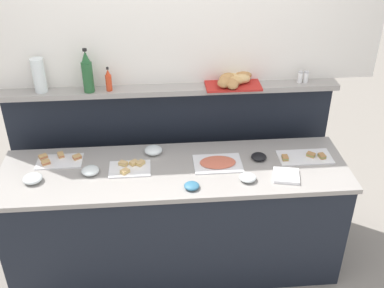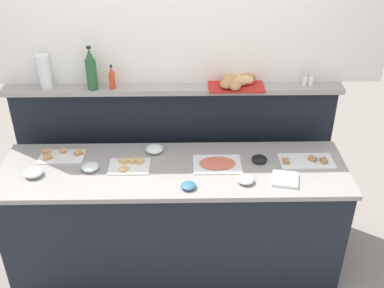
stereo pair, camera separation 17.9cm
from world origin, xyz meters
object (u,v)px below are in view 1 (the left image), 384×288
(glass_bowl_large, at_px, (248,178))
(pepper_shaker, at_px, (306,77))
(glass_bowl_small, at_px, (153,150))
(water_carafe, at_px, (39,75))
(sandwich_platter_side, at_px, (130,168))
(cold_cuts_platter, at_px, (218,163))
(glass_bowl_extra, at_px, (33,179))
(hot_sauce_bottle, at_px, (109,80))
(wine_bottle_green, at_px, (87,73))
(bread_basket, at_px, (233,81))
(napkin_stack, at_px, (286,176))
(salt_shaker, at_px, (300,77))
(sandwich_platter_front, at_px, (305,157))
(condiment_bowl_teal, at_px, (192,186))
(condiment_bowl_red, at_px, (259,157))
(glass_bowl_medium, at_px, (90,171))
(sandwich_platter_rear, at_px, (59,160))

(glass_bowl_large, bearing_deg, pepper_shaker, 49.74)
(glass_bowl_small, relative_size, water_carafe, 0.53)
(sandwich_platter_side, distance_m, cold_cuts_platter, 0.61)
(glass_bowl_extra, bearing_deg, sandwich_platter_side, 8.52)
(hot_sauce_bottle, height_order, wine_bottle_green, wine_bottle_green)
(glass_bowl_small, distance_m, bread_basket, 0.77)
(wine_bottle_green, bearing_deg, water_carafe, 175.04)
(sandwich_platter_side, distance_m, water_carafe, 0.90)
(sandwich_platter_side, bearing_deg, cold_cuts_platter, 0.87)
(water_carafe, bearing_deg, bread_basket, -0.45)
(cold_cuts_platter, xyz_separation_m, napkin_stack, (0.44, -0.19, 0.00))
(cold_cuts_platter, xyz_separation_m, salt_shaker, (0.65, 0.41, 0.45))
(sandwich_platter_front, bearing_deg, condiment_bowl_teal, -160.89)
(wine_bottle_green, bearing_deg, condiment_bowl_red, -15.89)
(condiment_bowl_red, bearing_deg, sandwich_platter_side, -176.79)
(bread_basket, bearing_deg, condiment_bowl_teal, -118.38)
(glass_bowl_medium, bearing_deg, sandwich_platter_rear, 144.87)
(glass_bowl_large, height_order, pepper_shaker, pepper_shaker)
(glass_bowl_extra, bearing_deg, salt_shaker, 15.09)
(sandwich_platter_rear, bearing_deg, condiment_bowl_red, -3.43)
(glass_bowl_small, distance_m, wine_bottle_green, 0.71)
(cold_cuts_platter, bearing_deg, glass_bowl_large, -50.06)
(glass_bowl_extra, bearing_deg, hot_sauce_bottle, 43.90)
(pepper_shaker, height_order, bread_basket, pepper_shaker)
(pepper_shaker, xyz_separation_m, bread_basket, (-0.54, -0.01, -0.00))
(cold_cuts_platter, xyz_separation_m, wine_bottle_green, (-0.88, 0.38, 0.55))
(condiment_bowl_red, bearing_deg, glass_bowl_medium, -175.96)
(sandwich_platter_front, bearing_deg, water_carafe, 168.43)
(sandwich_platter_rear, height_order, bread_basket, bread_basket)
(pepper_shaker, bearing_deg, bread_basket, -178.86)
(cold_cuts_platter, bearing_deg, bread_basket, 69.12)
(condiment_bowl_teal, relative_size, condiment_bowl_red, 0.92)
(glass_bowl_extra, bearing_deg, sandwich_platter_front, 4.03)
(cold_cuts_platter, distance_m, water_carafe, 1.39)
(condiment_bowl_teal, bearing_deg, glass_bowl_large, 8.28)
(condiment_bowl_red, bearing_deg, glass_bowl_large, -116.89)
(wine_bottle_green, height_order, water_carafe, wine_bottle_green)
(glass_bowl_large, xyz_separation_m, salt_shaker, (0.47, 0.61, 0.44))
(cold_cuts_platter, distance_m, condiment_bowl_teal, 0.33)
(sandwich_platter_front, distance_m, glass_bowl_extra, 1.88)
(glass_bowl_medium, bearing_deg, sandwich_platter_side, 6.87)
(sandwich_platter_rear, relative_size, pepper_shaker, 3.64)
(condiment_bowl_teal, bearing_deg, pepper_shaker, 36.68)
(glass_bowl_small, relative_size, wine_bottle_green, 0.41)
(glass_bowl_medium, height_order, salt_shaker, salt_shaker)
(sandwich_platter_front, height_order, sandwich_platter_rear, same)
(sandwich_platter_side, relative_size, water_carafe, 1.16)
(glass_bowl_large, height_order, hot_sauce_bottle, hot_sauce_bottle)
(condiment_bowl_teal, relative_size, water_carafe, 0.41)
(glass_bowl_large, bearing_deg, wine_bottle_green, 150.95)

